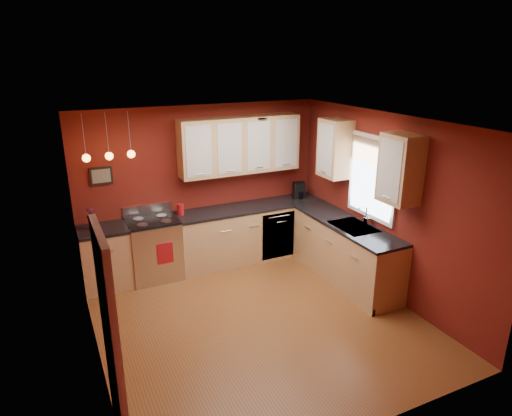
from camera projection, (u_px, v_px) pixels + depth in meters
name	position (u px, v px, depth m)	size (l,w,h in m)	color
floor	(258.00, 320.00, 6.05)	(4.20, 4.20, 0.00)	brown
ceiling	(258.00, 123.00, 5.21)	(4.00, 4.20, 0.02)	silver
wall_back	(202.00, 186.00, 7.42)	(4.00, 0.02, 2.60)	maroon
wall_front	(366.00, 311.00, 3.83)	(4.00, 0.02, 2.60)	maroon
wall_left	(88.00, 258.00, 4.82)	(0.02, 4.20, 2.60)	maroon
wall_right	(386.00, 206.00, 6.44)	(0.02, 4.20, 2.60)	maroon
base_cabinets_back_left	(106.00, 259.00, 6.77)	(0.70, 0.60, 0.90)	tan
base_cabinets_back_right	(251.00, 233.00, 7.74)	(2.54, 0.60, 0.90)	tan
base_cabinets_right	(345.00, 253.00, 6.98)	(0.60, 2.10, 0.90)	tan
counter_back_left	(102.00, 230.00, 6.62)	(0.70, 0.62, 0.04)	black
counter_back_right	(251.00, 207.00, 7.58)	(2.54, 0.62, 0.04)	black
counter_right	(347.00, 224.00, 6.83)	(0.62, 2.10, 0.04)	black
gas_range	(154.00, 249.00, 7.06)	(0.76, 0.64, 1.11)	silver
dishwasher_front	(278.00, 235.00, 7.64)	(0.60, 0.02, 0.80)	silver
sink	(354.00, 228.00, 6.70)	(0.50, 0.70, 0.33)	gray
window	(373.00, 175.00, 6.56)	(0.06, 1.02, 1.22)	white
door_left_wall	(111.00, 341.00, 3.89)	(0.12, 0.82, 2.05)	white
upper_cabinets_back	(240.00, 145.00, 7.30)	(2.00, 0.35, 0.90)	tan
upper_cabinets_right	(365.00, 158.00, 6.44)	(0.35, 1.95, 0.90)	tan
wall_picture	(101.00, 176.00, 6.66)	(0.32, 0.03, 0.26)	black
pendant_lights	(109.00, 155.00, 6.30)	(0.71, 0.11, 0.66)	gray
red_canister	(180.00, 209.00, 7.14)	(0.11, 0.11, 0.17)	maroon
red_vase	(92.00, 224.00, 6.56)	(0.09, 0.09, 0.15)	maroon
flowers	(90.00, 214.00, 6.51)	(0.11, 0.11, 0.20)	maroon
coffee_maker	(299.00, 191.00, 7.96)	(0.22, 0.22, 0.28)	black
soap_pump	(368.00, 220.00, 6.70)	(0.08, 0.08, 0.18)	silver
dish_towel	(165.00, 253.00, 6.80)	(0.24, 0.02, 0.33)	maroon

